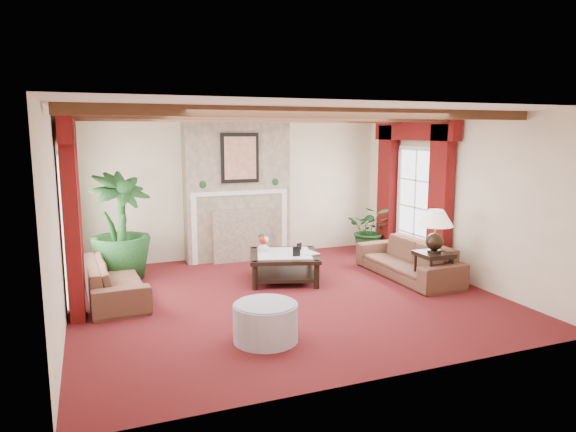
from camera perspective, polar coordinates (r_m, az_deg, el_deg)
name	(u,v)px	position (r m, az deg, el deg)	size (l,w,h in m)	color
floor	(285,297)	(7.72, -0.30, -8.95)	(6.00, 6.00, 0.00)	#450F0C
ceiling	(285,112)	(7.34, -0.32, 11.49)	(6.00, 6.00, 0.00)	white
back_wall	(234,188)	(10.01, -5.98, 3.11)	(6.00, 0.02, 2.70)	beige
left_wall	(59,220)	(6.94, -24.11, -0.37)	(0.02, 5.50, 2.70)	beige
right_wall	(454,198)	(8.93, 17.98, 1.97)	(0.02, 5.50, 2.70)	beige
ceiling_beams	(285,116)	(7.34, -0.32, 11.03)	(6.00, 3.00, 0.12)	#3B2012
fireplace	(236,117)	(9.76, -5.79, 10.90)	(2.00, 0.52, 2.70)	tan
french_door_left	(61,153)	(7.86, -23.95, 6.40)	(0.10, 1.10, 2.16)	white
french_door_right	(418,148)	(9.65, 14.30, 7.29)	(0.10, 1.10, 2.16)	white
curtains_left	(67,123)	(7.85, -23.34, 9.51)	(0.20, 2.40, 2.55)	#4F0B0A
curtains_right	(414,125)	(9.58, 13.85, 9.81)	(0.20, 2.40, 2.55)	#4F0B0A
sofa_left	(115,273)	(7.97, -18.72, -6.01)	(0.67, 1.98, 0.77)	#3D1019
sofa_right	(408,254)	(8.86, 13.18, -4.09)	(0.64, 2.08, 0.81)	#3D1019
potted_palm	(121,250)	(8.95, -18.04, -3.57)	(1.72, 2.03, 0.99)	black
small_plant	(370,235)	(10.43, 9.14, -2.10)	(1.28, 1.30, 0.76)	black
coffee_table	(284,267)	(8.48, -0.45, -5.69)	(1.10, 1.10, 0.45)	black
side_table	(433,270)	(8.36, 15.83, -5.83)	(0.49, 0.49, 0.58)	black
ottoman	(266,322)	(6.12, -2.50, -11.73)	(0.76, 0.76, 0.44)	#A49FB4
table_lamp	(435,230)	(8.22, 16.03, -1.55)	(0.54, 0.54, 0.69)	black
flower_vase	(263,247)	(8.55, -2.76, -3.43)	(0.22, 0.23, 0.17)	silver
book	(304,246)	(8.32, 1.79, -3.33)	(0.22, 0.06, 0.30)	black
photo_frame_a	(296,252)	(8.19, 0.95, -4.00)	(0.12, 0.02, 0.16)	black
photo_frame_b	(299,247)	(8.64, 1.25, -3.44)	(0.10, 0.02, 0.13)	black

